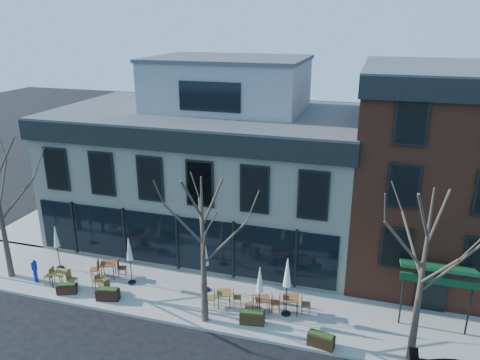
# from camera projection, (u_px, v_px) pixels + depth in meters

# --- Properties ---
(ground) EXTENTS (120.00, 120.00, 0.00)m
(ground) POSITION_uv_depth(u_px,v_px,m) (180.00, 272.00, 26.08)
(ground) COLOR black
(ground) RESTS_ON ground
(sidewalk_front) EXTENTS (33.50, 4.70, 0.15)m
(sidewalk_front) POSITION_uv_depth(u_px,v_px,m) (222.00, 302.00, 23.23)
(sidewalk_front) COLOR gray
(sidewalk_front) RESTS_ON ground
(sidewalk_side) EXTENTS (4.50, 12.00, 0.15)m
(sidewalk_side) POSITION_uv_depth(u_px,v_px,m) (72.00, 209.00, 34.53)
(sidewalk_side) COLOR gray
(sidewalk_side) RESTS_ON ground
(corner_building) EXTENTS (18.39, 10.39, 11.10)m
(corner_building) POSITION_uv_depth(u_px,v_px,m) (210.00, 166.00, 29.10)
(corner_building) COLOR silver
(corner_building) RESTS_ON ground
(red_brick_building) EXTENTS (8.20, 11.78, 11.18)m
(red_brick_building) POSITION_uv_depth(u_px,v_px,m) (434.00, 170.00, 25.22)
(red_brick_building) COLOR brown
(red_brick_building) RESTS_ON ground
(tree_mid) EXTENTS (3.50, 3.55, 7.04)m
(tree_mid) POSITION_uv_depth(u_px,v_px,m) (203.00, 250.00, 20.49)
(tree_mid) COLOR #382B21
(tree_mid) RESTS_ON sidewalk_front
(tree_right) EXTENTS (3.72, 3.77, 7.48)m
(tree_right) POSITION_uv_depth(u_px,v_px,m) (422.00, 276.00, 17.98)
(tree_right) COLOR #382B21
(tree_right) RESTS_ON sidewalk_front
(call_box) EXTENTS (0.26, 0.26, 1.32)m
(call_box) POSITION_uv_depth(u_px,v_px,m) (35.00, 270.00, 24.61)
(call_box) COLOR #0B1993
(call_box) RESTS_ON sidewalk_front
(cafe_set_0) EXTENTS (1.85, 0.77, 0.97)m
(cafe_set_0) POSITION_uv_depth(u_px,v_px,m) (61.00, 277.00, 24.33)
(cafe_set_0) COLOR brown
(cafe_set_0) RESTS_ON sidewalk_front
(cafe_set_1) EXTENTS (1.97, 1.20, 1.02)m
(cafe_set_1) POSITION_uv_depth(u_px,v_px,m) (108.00, 268.00, 25.16)
(cafe_set_1) COLOR brown
(cafe_set_1) RESTS_ON sidewalk_front
(cafe_set_2) EXTENTS (1.56, 1.00, 0.82)m
(cafe_set_2) POSITION_uv_depth(u_px,v_px,m) (102.00, 284.00, 23.81)
(cafe_set_2) COLOR brown
(cafe_set_2) RESTS_ON sidewalk_front
(cafe_set_3) EXTENTS (1.74, 0.98, 0.90)m
(cafe_set_3) POSITION_uv_depth(u_px,v_px,m) (224.00, 297.00, 22.63)
(cafe_set_3) COLOR brown
(cafe_set_3) RESTS_ON sidewalk_front
(cafe_set_4) EXTENTS (1.73, 1.07, 0.90)m
(cafe_set_4) POSITION_uv_depth(u_px,v_px,m) (263.00, 303.00, 22.15)
(cafe_set_4) COLOR brown
(cafe_set_4) RESTS_ON sidewalk_front
(cafe_set_5) EXTENTS (1.96, 0.89, 1.01)m
(cafe_set_5) POSITION_uv_depth(u_px,v_px,m) (291.00, 303.00, 22.08)
(cafe_set_5) COLOR brown
(cafe_set_5) RESTS_ON sidewalk_front
(umbrella_0) EXTENTS (0.41, 0.41, 2.54)m
(umbrella_0) POSITION_uv_depth(u_px,v_px,m) (56.00, 239.00, 25.63)
(umbrella_0) COLOR black
(umbrella_0) RESTS_ON sidewalk_front
(umbrella_1) EXTENTS (0.42, 0.42, 2.61)m
(umbrella_1) POSITION_uv_depth(u_px,v_px,m) (129.00, 252.00, 24.14)
(umbrella_1) COLOR black
(umbrella_1) RESTS_ON sidewalk_front
(umbrella_2) EXTENTS (0.45, 0.45, 2.82)m
(umbrella_2) POSITION_uv_depth(u_px,v_px,m) (205.00, 256.00, 23.43)
(umbrella_2) COLOR black
(umbrella_2) RESTS_ON sidewalk_front
(umbrella_3) EXTENTS (0.42, 0.42, 2.63)m
(umbrella_3) POSITION_uv_depth(u_px,v_px,m) (260.00, 282.00, 21.29)
(umbrella_3) COLOR black
(umbrella_3) RESTS_ON sidewalk_front
(umbrella_4) EXTENTS (0.47, 0.47, 2.94)m
(umbrella_4) POSITION_uv_depth(u_px,v_px,m) (287.00, 276.00, 21.44)
(umbrella_4) COLOR black
(umbrella_4) RESTS_ON sidewalk_front
(planter_0) EXTENTS (1.06, 0.71, 0.55)m
(planter_0) POSITION_uv_depth(u_px,v_px,m) (67.00, 288.00, 23.71)
(planter_0) COLOR black
(planter_0) RESTS_ON sidewalk_front
(planter_1) EXTENTS (1.20, 0.69, 0.63)m
(planter_1) POSITION_uv_depth(u_px,v_px,m) (108.00, 294.00, 23.17)
(planter_1) COLOR black
(planter_1) RESTS_ON sidewalk_front
(planter_2) EXTENTS (1.18, 0.60, 0.64)m
(planter_2) POSITION_uv_depth(u_px,v_px,m) (252.00, 317.00, 21.36)
(planter_2) COLOR #302210
(planter_2) RESTS_ON sidewalk_front
(planter_3) EXTENTS (1.20, 0.64, 0.64)m
(planter_3) POSITION_uv_depth(u_px,v_px,m) (321.00, 340.00, 19.85)
(planter_3) COLOR black
(planter_3) RESTS_ON sidewalk_front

